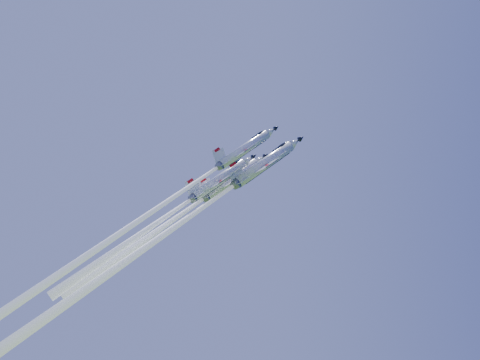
{
  "coord_description": "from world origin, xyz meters",
  "views": [
    {
      "loc": [
        -2.65,
        -97.46,
        79.9
      ],
      "look_at": [
        0.0,
        0.0,
        100.87
      ],
      "focal_mm": 40.0,
      "sensor_mm": 36.0,
      "label": 1
    }
  ],
  "objects_px": {
    "jet_right": "(146,216)",
    "jet_slot": "(168,215)",
    "jet_left": "(180,215)",
    "jet_lead": "(176,226)"
  },
  "relations": [
    {
      "from": "jet_right",
      "to": "jet_slot",
      "type": "bearing_deg",
      "value": 143.23
    },
    {
      "from": "jet_left",
      "to": "jet_slot",
      "type": "height_order",
      "value": "jet_left"
    },
    {
      "from": "jet_slot",
      "to": "jet_left",
      "type": "bearing_deg",
      "value": 147.85
    },
    {
      "from": "jet_lead",
      "to": "jet_right",
      "type": "distance_m",
      "value": 9.25
    },
    {
      "from": "jet_left",
      "to": "jet_lead",
      "type": "bearing_deg",
      "value": -19.77
    },
    {
      "from": "jet_right",
      "to": "jet_left",
      "type": "bearing_deg",
      "value": 145.27
    },
    {
      "from": "jet_slot",
      "to": "jet_lead",
      "type": "bearing_deg",
      "value": 73.91
    },
    {
      "from": "jet_left",
      "to": "jet_right",
      "type": "distance_m",
      "value": 15.57
    },
    {
      "from": "jet_lead",
      "to": "jet_slot",
      "type": "xyz_separation_m",
      "value": [
        -1.46,
        -0.07,
        1.95
      ]
    },
    {
      "from": "jet_left",
      "to": "jet_slot",
      "type": "xyz_separation_m",
      "value": [
        -1.57,
        -6.63,
        -1.01
      ]
    }
  ]
}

